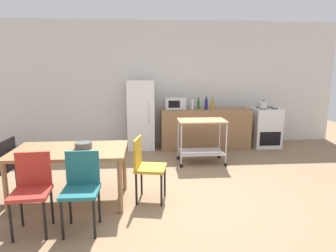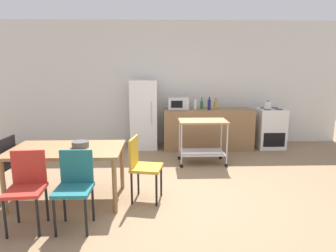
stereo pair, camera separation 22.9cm
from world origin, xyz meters
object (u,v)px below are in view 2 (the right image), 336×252
at_px(refrigerator, 144,114).
at_px(bottle_sesame_oil, 216,104).
at_px(chair_black, 1,164).
at_px(bottle_olive_oil, 209,104).
at_px(dining_table, 67,154).
at_px(bottle_wine, 202,104).
at_px(stove_oven, 270,128).
at_px(bottle_sparkling_water, 195,105).
at_px(chair_red, 27,185).
at_px(chair_teal, 75,184).
at_px(kettle, 268,105).
at_px(chair_mustard, 142,164).
at_px(fruit_bowl, 80,144).
at_px(kitchen_cart, 202,134).
at_px(microwave, 178,103).

xyz_separation_m(refrigerator, bottle_sesame_oil, (1.64, -0.03, 0.23)).
distance_m(chair_black, bottle_olive_oil, 4.20).
bearing_deg(dining_table, bottle_wine, 50.65).
bearing_deg(dining_table, refrigerator, 71.41).
height_order(chair_black, stove_oven, stove_oven).
distance_m(bottle_sparkling_water, bottle_wine, 0.19).
distance_m(chair_red, bottle_wine, 4.27).
relative_size(bottle_sparkling_water, bottle_wine, 1.03).
distance_m(chair_teal, refrigerator, 3.52).
xyz_separation_m(stove_oven, kettle, (-0.12, -0.10, 0.55)).
bearing_deg(chair_black, chair_teal, 60.97).
bearing_deg(chair_black, chair_mustard, 90.41).
bearing_deg(bottle_sparkling_water, chair_teal, -118.29).
distance_m(dining_table, chair_black, 0.96).
distance_m(refrigerator, bottle_sesame_oil, 1.66).
height_order(refrigerator, bottle_olive_oil, refrigerator).
distance_m(chair_black, chair_teal, 1.45).
bearing_deg(bottle_sesame_oil, dining_table, -133.31).
height_order(chair_mustard, chair_red, same).
relative_size(chair_red, fruit_bowl, 3.88).
relative_size(chair_red, kettle, 3.71).
bearing_deg(fruit_bowl, dining_table, -167.63).
relative_size(chair_mustard, chair_teal, 1.00).
relative_size(kitchen_cart, bottle_wine, 3.58).
distance_m(stove_oven, bottle_sparkling_water, 1.83).
bearing_deg(bottle_wine, refrigerator, 179.29).
bearing_deg(kitchen_cart, kettle, 32.47).
relative_size(refrigerator, fruit_bowl, 6.76).
xyz_separation_m(bottle_sparkling_water, bottle_sesame_oil, (0.48, 0.08, -0.01)).
distance_m(chair_mustard, bottle_sesame_oil, 3.19).
xyz_separation_m(microwave, bottle_sesame_oil, (0.86, -0.02, -0.03)).
bearing_deg(chair_red, stove_oven, 35.15).
height_order(stove_oven, bottle_olive_oil, bottle_olive_oil).
distance_m(chair_teal, kitchen_cart, 2.88).
relative_size(dining_table, bottle_wine, 5.90).
height_order(chair_red, fruit_bowl, chair_red).
bearing_deg(dining_table, chair_red, -109.97).
bearing_deg(dining_table, fruit_bowl, 12.37).
bearing_deg(dining_table, stove_oven, 34.89).
bearing_deg(stove_oven, bottle_wine, 177.65).
bearing_deg(bottle_sesame_oil, microwave, 178.95).
bearing_deg(stove_oven, kitchen_cart, -146.99).
bearing_deg(chair_mustard, bottle_sesame_oil, -18.07).
distance_m(refrigerator, microwave, 0.82).
height_order(chair_teal, bottle_sparkling_water, bottle_sparkling_water).
bearing_deg(bottle_olive_oil, chair_red, -128.82).
distance_m(chair_red, bottle_olive_oil, 4.24).
bearing_deg(dining_table, chair_mustard, -1.43).
height_order(bottle_sparkling_water, kettle, bottle_sparkling_water).
height_order(chair_teal, bottle_olive_oil, bottle_olive_oil).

